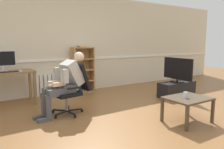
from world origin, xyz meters
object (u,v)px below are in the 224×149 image
office_chair (73,87)px  bookshelf (81,70)px  imac_monitor (3,59)px  keyboard (7,72)px  tv_stand (177,89)px  person_seated (65,82)px  tv_screen (178,69)px  coffee_table (188,101)px  computer_mouse (20,71)px  radiator (54,84)px  computer_desk (8,77)px  drinking_glass (186,95)px

office_chair → bookshelf: bearing=141.7°
imac_monitor → keyboard: 0.34m
keyboard → tv_stand: size_ratio=0.41×
bookshelf → person_seated: size_ratio=1.08×
keyboard → tv_screen: (3.78, -1.34, -0.06)m
coffee_table → computer_mouse: bearing=129.5°
computer_mouse → radiator: (0.89, 0.51, -0.49)m
person_seated → bookshelf: bearing=137.8°
computer_desk → drinking_glass: (2.41, -2.83, -0.14)m
keyboard → person_seated: size_ratio=0.36×
imac_monitor → computer_mouse: imac_monitor is taller
person_seated → computer_mouse: bearing=-161.3°
radiator → tv_stand: 3.23m
imac_monitor → keyboard: imac_monitor is taller
person_seated → coffee_table: bearing=38.6°
office_chair → radiator: bearing=167.0°
person_seated → radiator: bearing=161.6°
imac_monitor → bookshelf: size_ratio=0.42×
computer_mouse → tv_stand: bearing=-21.2°
keyboard → coffee_table: size_ratio=0.58×
radiator → tv_screen: bearing=-35.5°
person_seated → tv_screen: person_seated is taller
drinking_glass → coffee_table: bearing=-2.3°
office_chair → tv_stand: size_ratio=0.94×
person_seated → tv_stand: size_ratio=1.15×
computer_desk → keyboard: (-0.01, -0.14, 0.13)m
bookshelf → office_chair: size_ratio=1.32×
computer_desk → imac_monitor: imac_monitor is taller
imac_monitor → coffee_table: imac_monitor is taller
tv_stand → computer_mouse: bearing=158.8°
person_seated → coffee_table: person_seated is taller
coffee_table → tv_screen: bearing=46.1°
drinking_glass → tv_screen: bearing=44.7°
tv_stand → drinking_glass: size_ratio=9.84×
radiator → drinking_glass: (1.27, -3.22, 0.22)m
computer_mouse → office_chair: bearing=-56.6°
tv_stand → keyboard: bearing=160.4°
keyboard → computer_mouse: computer_mouse is taller
keyboard → tv_stand: 4.05m
keyboard → drinking_glass: 3.63m
computer_desk → radiator: 1.25m
keyboard → tv_screen: 4.01m
office_chair → computer_mouse: bearing=-154.8°
computer_desk → radiator: (1.14, 0.39, -0.35)m
coffee_table → imac_monitor: bearing=131.1°
imac_monitor → office_chair: imac_monitor is taller
computer_desk → radiator: size_ratio=1.18×
office_chair → tv_screen: tv_screen is taller
computer_desk → drinking_glass: bearing=-49.6°
keyboard → bookshelf: size_ratio=0.33×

